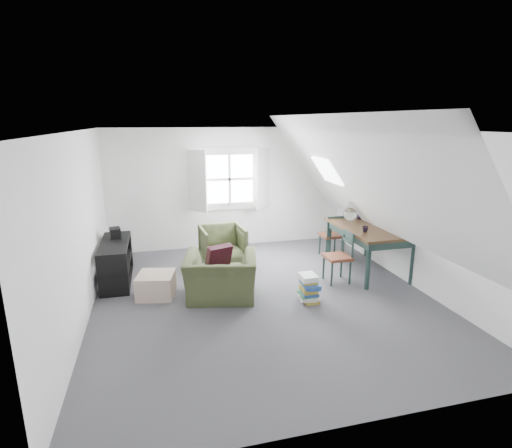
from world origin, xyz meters
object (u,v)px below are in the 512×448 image
object	(u,v)px
armchair_near	(221,298)
ottoman	(156,285)
dining_table	(369,233)
armchair_far	(223,263)
media_shelf	(116,264)
magazine_stack	(309,288)
dining_chair_far	(332,235)
dining_chair_near	(339,256)

from	to	relation	value
armchair_near	ottoman	world-z (taller)	ottoman
dining_table	ottoman	bearing A→B (deg)	179.69
armchair_far	media_shelf	bearing A→B (deg)	-170.69
armchair_near	dining_table	size ratio (longest dim) A/B	0.64
armchair_far	ottoman	bearing A→B (deg)	-140.58
ottoman	magazine_stack	distance (m)	2.34
media_shelf	armchair_far	bearing A→B (deg)	13.64
magazine_stack	ottoman	bearing A→B (deg)	161.12
ottoman	armchair_near	bearing A→B (deg)	-18.42
ottoman	magazine_stack	bearing A→B (deg)	-18.88
media_shelf	magazine_stack	xyz separation A→B (m)	(2.85, -1.48, -0.10)
dining_chair_far	dining_chair_near	distance (m)	1.26
dining_table	magazine_stack	world-z (taller)	dining_table
armchair_near	magazine_stack	world-z (taller)	magazine_stack
ottoman	armchair_far	bearing A→B (deg)	43.43
armchair_near	dining_chair_near	xyz separation A→B (m)	(2.02, 0.16, 0.45)
armchair_far	dining_chair_far	size ratio (longest dim) A/B	0.93
media_shelf	magazine_stack	bearing A→B (deg)	-27.23
ottoman	magazine_stack	xyz separation A→B (m)	(2.21, -0.76, 0.03)
dining_table	dining_chair_far	size ratio (longest dim) A/B	1.91
armchair_near	dining_table	xyz separation A→B (m)	(2.73, 0.48, 0.72)
media_shelf	magazine_stack	size ratio (longest dim) A/B	3.22
armchair_far	ottoman	distance (m)	1.71
armchair_far	magazine_stack	world-z (taller)	magazine_stack
dining_table	dining_chair_near	size ratio (longest dim) A/B	1.91
dining_chair_near	magazine_stack	distance (m)	1.00
dining_table	dining_chair_far	xyz separation A→B (m)	(-0.29, 0.87, -0.26)
dining_chair_far	dining_chair_near	world-z (taller)	dining_chair_far
dining_table	media_shelf	size ratio (longest dim) A/B	1.23
armchair_near	armchair_far	size ratio (longest dim) A/B	1.31
magazine_stack	armchair_far	bearing A→B (deg)	116.81
dining_chair_far	dining_chair_near	xyz separation A→B (m)	(-0.42, -1.19, -0.00)
dining_chair_far	ottoman	bearing A→B (deg)	-0.17
dining_table	magazine_stack	xyz separation A→B (m)	(-1.47, -0.92, -0.51)
ottoman	dining_table	world-z (taller)	dining_table
dining_chair_far	media_shelf	xyz separation A→B (m)	(-4.03, -0.30, -0.14)
ottoman	dining_chair_far	bearing A→B (deg)	16.90
armchair_far	media_shelf	world-z (taller)	media_shelf
dining_chair_far	armchair_near	bearing A→B (deg)	11.90
armchair_far	media_shelf	size ratio (longest dim) A/B	0.60
magazine_stack	media_shelf	bearing A→B (deg)	152.45
dining_table	media_shelf	distance (m)	4.37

